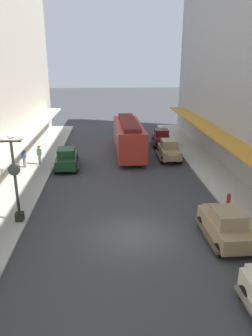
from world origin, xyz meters
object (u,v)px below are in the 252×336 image
streetcar (128,136)px  pedestrian_0 (39,155)px  parked_car_3 (67,158)px  parked_car_0 (169,150)px  lamp_post_with_clock (15,174)px  parked_car_2 (225,224)px  parked_car_4 (162,138)px  fire_hydrant (229,199)px  pedestrian_1 (24,158)px

streetcar → pedestrian_0: streetcar is taller
parked_car_3 → streetcar: 6.94m
parked_car_3 → streetcar: bearing=35.0°
parked_car_0 → lamp_post_with_clock: bearing=-132.8°
parked_car_2 → streetcar: (-3.84, 16.30, 0.96)m
streetcar → parked_car_4: bearing=39.6°
parked_car_0 → fire_hydrant: size_ratio=5.24×
parked_car_4 → parked_car_0: bearing=-91.4°
parked_car_3 → lamp_post_with_clock: 10.07m
parked_car_3 → parked_car_4: bearing=36.9°
parked_car_2 → parked_car_4: size_ratio=0.99×
streetcar → fire_hydrant: (5.51, -12.43, -1.34)m
parked_car_4 → lamp_post_with_clock: size_ratio=0.84×
fire_hydrant → parked_car_0: bearing=99.4°
parked_car_0 → streetcar: 4.26m
streetcar → lamp_post_with_clock: lamp_post_with_clock is taller
parked_car_2 → lamp_post_with_clock: size_ratio=0.83×
parked_car_4 → streetcar: size_ratio=0.45×
parked_car_3 → fire_hydrant: bearing=-37.3°
parked_car_4 → lamp_post_with_clock: (-11.11, -16.87, 2.04)m
parked_car_3 → parked_car_0: bearing=12.9°
parked_car_2 → fire_hydrant: (1.67, 3.86, -0.38)m
fire_hydrant → parked_car_3: bearing=142.7°
parked_car_2 → streetcar: streetcar is taller
parked_car_2 → streetcar: bearing=103.2°
parked_car_3 → pedestrian_1: parked_car_3 is taller
streetcar → pedestrian_1: 10.10m
parked_car_0 → streetcar: (-3.74, 1.79, 0.96)m
streetcar → lamp_post_with_clock: size_ratio=1.87×
parked_car_2 → pedestrian_0: (-11.96, 13.18, 0.07)m
parked_car_2 → fire_hydrant: parked_car_2 is taller
pedestrian_0 → parked_car_4: bearing=27.8°
fire_hydrant → pedestrian_0: size_ratio=0.49×
parked_car_0 → lamp_post_with_clock: (-10.98, -11.88, 2.04)m
parked_car_3 → lamp_post_with_clock: (-1.61, -9.73, 2.04)m
streetcar → pedestrian_0: bearing=-159.0°
parked_car_3 → fire_hydrant: size_ratio=5.26×
parked_car_2 → pedestrian_1: size_ratio=2.62×
parked_car_2 → streetcar: size_ratio=0.45×
parked_car_4 → fire_hydrant: 15.72m
parked_car_4 → fire_hydrant: (1.64, -15.63, -0.38)m
pedestrian_0 → parked_car_3: bearing=-18.3°
lamp_post_with_clock → fire_hydrant: size_ratio=6.29×
lamp_post_with_clock → parked_car_2: bearing=-13.3°
parked_car_0 → parked_car_3: (-9.38, -2.15, 0.00)m
parked_car_3 → pedestrian_1: 3.65m
parked_car_3 → parked_car_4: same height
parked_car_2 → parked_car_3: bearing=127.5°
streetcar → pedestrian_1: streetcar is taller
fire_hydrant → pedestrian_1: (-14.79, 8.57, 0.43)m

